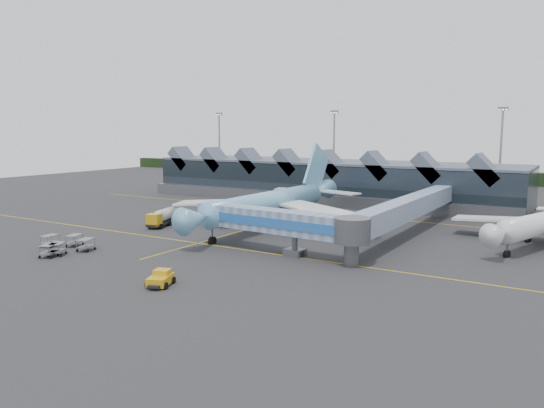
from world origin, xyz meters
The scene contains 10 objects.
ground centered at (0.00, 0.00, 0.00)m, with size 260.00×260.00×0.00m, color #2D2C2F.
taxi_stripes centered at (0.00, 10.00, 0.01)m, with size 120.00×60.00×0.01m.
tree_line_far centered at (0.00, 110.00, 2.00)m, with size 260.00×4.00×4.00m, color black.
terminal centered at (-5.07, 47.35, 4.88)m, with size 90.00×22.25×12.52m.
light_masts centered at (21.00, 62.80, 12.49)m, with size 132.40×42.56×22.45m.
main_airliner centered at (2.33, 9.59, 4.34)m, with size 40.03×45.89×14.78m.
jet_bridge centered at (15.21, -7.33, 4.29)m, with size 27.30×5.87×6.20m.
fuel_truck centered at (-14.73, 0.24, 1.66)m, with size 4.36×8.81×2.95m.
pushback_tug centered at (10.54, -27.20, 0.75)m, with size 3.32×4.16×1.67m.
baggage_carts centered at (-12.81, -21.99, 0.96)m, with size 8.77×9.05×1.71m.
Camera 1 is at (50.53, -68.86, 16.99)m, focal length 35.00 mm.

